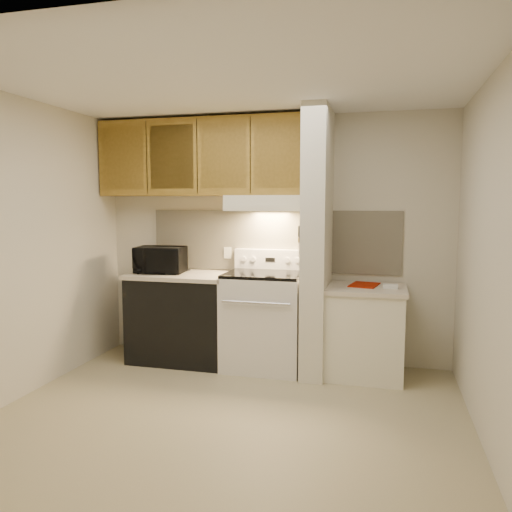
% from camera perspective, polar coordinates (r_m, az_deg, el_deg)
% --- Properties ---
extents(floor, '(3.60, 3.60, 0.00)m').
position_cam_1_polar(floor, '(4.05, -3.03, -17.62)').
color(floor, tan).
rests_on(floor, ground).
extents(ceiling, '(3.60, 3.60, 0.00)m').
position_cam_1_polar(ceiling, '(3.81, -3.25, 19.31)').
color(ceiling, white).
rests_on(ceiling, wall_back).
extents(wall_back, '(3.60, 2.50, 0.02)m').
position_cam_1_polar(wall_back, '(5.17, 1.89, 1.91)').
color(wall_back, beige).
rests_on(wall_back, floor).
extents(wall_left, '(0.02, 3.00, 2.50)m').
position_cam_1_polar(wall_left, '(4.60, -25.04, 0.80)').
color(wall_left, beige).
rests_on(wall_left, floor).
extents(wall_right, '(0.02, 3.00, 2.50)m').
position_cam_1_polar(wall_right, '(3.62, 25.17, -0.51)').
color(wall_right, beige).
rests_on(wall_right, floor).
extents(backsplash, '(2.60, 0.02, 0.63)m').
position_cam_1_polar(backsplash, '(5.16, 1.86, 1.74)').
color(backsplash, beige).
rests_on(backsplash, wall_back).
extents(range_body, '(0.76, 0.65, 0.92)m').
position_cam_1_polar(range_body, '(4.96, 0.98, -7.51)').
color(range_body, silver).
rests_on(range_body, floor).
extents(oven_window, '(0.50, 0.01, 0.30)m').
position_cam_1_polar(oven_window, '(4.65, 0.06, -7.93)').
color(oven_window, black).
rests_on(oven_window, range_body).
extents(oven_handle, '(0.65, 0.02, 0.02)m').
position_cam_1_polar(oven_handle, '(4.57, -0.06, -5.37)').
color(oven_handle, silver).
rests_on(oven_handle, range_body).
extents(cooktop, '(0.74, 0.64, 0.03)m').
position_cam_1_polar(cooktop, '(4.87, 0.99, -2.08)').
color(cooktop, black).
rests_on(cooktop, range_body).
extents(range_backguard, '(0.76, 0.08, 0.20)m').
position_cam_1_polar(range_backguard, '(5.13, 1.73, -0.36)').
color(range_backguard, silver).
rests_on(range_backguard, range_body).
extents(range_display, '(0.10, 0.01, 0.04)m').
position_cam_1_polar(range_display, '(5.09, 1.63, -0.42)').
color(range_display, black).
rests_on(range_display, range_backguard).
extents(range_knob_left_outer, '(0.05, 0.02, 0.05)m').
position_cam_1_polar(range_knob_left_outer, '(5.16, -1.41, -0.33)').
color(range_knob_left_outer, silver).
rests_on(range_knob_left_outer, range_backguard).
extents(range_knob_left_inner, '(0.05, 0.02, 0.05)m').
position_cam_1_polar(range_knob_left_inner, '(5.13, -0.34, -0.36)').
color(range_knob_left_inner, silver).
rests_on(range_knob_left_inner, range_backguard).
extents(range_knob_right_inner, '(0.05, 0.02, 0.05)m').
position_cam_1_polar(range_knob_right_inner, '(5.05, 3.61, -0.48)').
color(range_knob_right_inner, silver).
rests_on(range_knob_right_inner, range_backguard).
extents(range_knob_right_outer, '(0.05, 0.02, 0.05)m').
position_cam_1_polar(range_knob_right_outer, '(5.03, 4.73, -0.51)').
color(range_knob_right_outer, silver).
rests_on(range_knob_right_outer, range_backguard).
extents(dishwasher_front, '(1.00, 0.63, 0.87)m').
position_cam_1_polar(dishwasher_front, '(5.25, -8.46, -7.11)').
color(dishwasher_front, black).
rests_on(dishwasher_front, floor).
extents(left_countertop, '(1.04, 0.67, 0.04)m').
position_cam_1_polar(left_countertop, '(5.16, -8.54, -2.18)').
color(left_countertop, beige).
rests_on(left_countertop, dishwasher_front).
extents(spoon_rest, '(0.22, 0.09, 0.01)m').
position_cam_1_polar(spoon_rest, '(5.38, -8.69, -1.56)').
color(spoon_rest, black).
rests_on(spoon_rest, left_countertop).
extents(teal_jar, '(0.13, 0.13, 0.11)m').
position_cam_1_polar(teal_jar, '(5.49, -11.02, -0.93)').
color(teal_jar, '#26615E').
rests_on(teal_jar, left_countertop).
extents(outlet, '(0.08, 0.01, 0.12)m').
position_cam_1_polar(outlet, '(5.29, -3.27, 0.36)').
color(outlet, '#EBE6CB').
rests_on(outlet, backsplash).
extents(microwave, '(0.52, 0.38, 0.27)m').
position_cam_1_polar(microwave, '(5.21, -10.88, -0.43)').
color(microwave, black).
rests_on(microwave, left_countertop).
extents(partition_pillar, '(0.22, 0.70, 2.50)m').
position_cam_1_polar(partition_pillar, '(4.74, 6.99, 1.48)').
color(partition_pillar, beige).
rests_on(partition_pillar, floor).
extents(pillar_trim, '(0.01, 0.70, 0.04)m').
position_cam_1_polar(pillar_trim, '(4.75, 5.61, 2.11)').
color(pillar_trim, olive).
rests_on(pillar_trim, partition_pillar).
extents(knife_strip, '(0.02, 0.42, 0.04)m').
position_cam_1_polar(knife_strip, '(4.70, 5.45, 2.31)').
color(knife_strip, black).
rests_on(knife_strip, partition_pillar).
extents(knife_blade_a, '(0.01, 0.03, 0.16)m').
position_cam_1_polar(knife_blade_a, '(4.55, 4.96, 0.93)').
color(knife_blade_a, silver).
rests_on(knife_blade_a, knife_strip).
extents(knife_handle_a, '(0.02, 0.02, 0.10)m').
position_cam_1_polar(knife_handle_a, '(4.53, 4.97, 2.81)').
color(knife_handle_a, black).
rests_on(knife_handle_a, knife_strip).
extents(knife_blade_b, '(0.01, 0.04, 0.18)m').
position_cam_1_polar(knife_blade_b, '(4.64, 5.14, 0.90)').
color(knife_blade_b, silver).
rests_on(knife_blade_b, knife_strip).
extents(knife_handle_b, '(0.02, 0.02, 0.10)m').
position_cam_1_polar(knife_handle_b, '(4.62, 5.14, 2.87)').
color(knife_handle_b, black).
rests_on(knife_handle_b, knife_strip).
extents(knife_blade_c, '(0.01, 0.04, 0.20)m').
position_cam_1_polar(knife_blade_c, '(4.71, 5.28, 0.86)').
color(knife_blade_c, silver).
rests_on(knife_blade_c, knife_strip).
extents(knife_handle_c, '(0.02, 0.02, 0.10)m').
position_cam_1_polar(knife_handle_c, '(4.70, 5.31, 2.92)').
color(knife_handle_c, black).
rests_on(knife_handle_c, knife_strip).
extents(knife_blade_d, '(0.01, 0.04, 0.16)m').
position_cam_1_polar(knife_blade_d, '(4.79, 5.44, 1.18)').
color(knife_blade_d, silver).
rests_on(knife_blade_d, knife_strip).
extents(knife_handle_d, '(0.02, 0.02, 0.10)m').
position_cam_1_polar(knife_handle_d, '(4.77, 5.44, 2.97)').
color(knife_handle_d, black).
rests_on(knife_handle_d, knife_strip).
extents(knife_blade_e, '(0.01, 0.04, 0.18)m').
position_cam_1_polar(knife_blade_e, '(4.86, 5.58, 1.14)').
color(knife_blade_e, silver).
rests_on(knife_blade_e, knife_strip).
extents(knife_handle_e, '(0.02, 0.02, 0.10)m').
position_cam_1_polar(knife_handle_e, '(4.86, 5.60, 3.03)').
color(knife_handle_e, black).
rests_on(knife_handle_e, knife_strip).
extents(oven_mitt, '(0.03, 0.11, 0.26)m').
position_cam_1_polar(oven_mitt, '(4.93, 5.72, 0.91)').
color(oven_mitt, gray).
rests_on(oven_mitt, partition_pillar).
extents(right_cab_base, '(0.70, 0.60, 0.81)m').
position_cam_1_polar(right_cab_base, '(4.85, 12.32, -8.67)').
color(right_cab_base, '#EBE6CB').
rests_on(right_cab_base, floor).
extents(right_countertop, '(0.74, 0.64, 0.04)m').
position_cam_1_polar(right_countertop, '(4.76, 12.44, -3.71)').
color(right_countertop, beige).
rests_on(right_countertop, right_cab_base).
extents(red_folder, '(0.30, 0.37, 0.01)m').
position_cam_1_polar(red_folder, '(4.83, 12.26, -3.24)').
color(red_folder, '#921702').
rests_on(red_folder, right_countertop).
extents(white_box, '(0.13, 0.09, 0.04)m').
position_cam_1_polar(white_box, '(4.73, 15.11, -3.36)').
color(white_box, white).
rests_on(white_box, right_countertop).
extents(range_hood, '(0.78, 0.44, 0.15)m').
position_cam_1_polar(range_hood, '(4.94, 1.34, 6.07)').
color(range_hood, '#EBE6CB').
rests_on(range_hood, upper_cabinets).
extents(hood_lip, '(0.78, 0.04, 0.06)m').
position_cam_1_polar(hood_lip, '(4.74, 0.76, 5.52)').
color(hood_lip, '#EBE6CB').
rests_on(hood_lip, range_hood).
extents(upper_cabinets, '(2.18, 0.33, 0.77)m').
position_cam_1_polar(upper_cabinets, '(5.20, -6.09, 11.11)').
color(upper_cabinets, olive).
rests_on(upper_cabinets, wall_back).
extents(cab_door_a, '(0.46, 0.01, 0.63)m').
position_cam_1_polar(cab_door_a, '(5.40, -15.00, 10.75)').
color(cab_door_a, olive).
rests_on(cab_door_a, upper_cabinets).
extents(cab_gap_a, '(0.01, 0.01, 0.73)m').
position_cam_1_polar(cab_gap_a, '(5.27, -12.37, 10.94)').
color(cab_gap_a, black).
rests_on(cab_gap_a, upper_cabinets).
extents(cab_door_b, '(0.46, 0.01, 0.63)m').
position_cam_1_polar(cab_door_b, '(5.16, -9.61, 11.10)').
color(cab_door_b, olive).
rests_on(cab_door_b, upper_cabinets).
extents(cab_gap_b, '(0.01, 0.01, 0.73)m').
position_cam_1_polar(cab_gap_b, '(5.05, -6.74, 11.25)').
color(cab_gap_b, black).
rests_on(cab_gap_b, upper_cabinets).
extents(cab_door_c, '(0.46, 0.01, 0.63)m').
position_cam_1_polar(cab_door_c, '(4.96, -3.74, 11.37)').
color(cab_door_c, olive).
rests_on(cab_door_c, upper_cabinets).
extents(cab_gap_c, '(0.01, 0.01, 0.73)m').
position_cam_1_polar(cab_gap_c, '(4.89, -0.65, 11.47)').
color(cab_gap_c, black).
rests_on(cab_gap_c, upper_cabinets).
extents(cab_door_d, '(0.46, 0.01, 0.63)m').
position_cam_1_polar(cab_door_d, '(4.82, 2.55, 11.53)').
color(cab_door_d, olive).
rests_on(cab_door_d, upper_cabinets).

